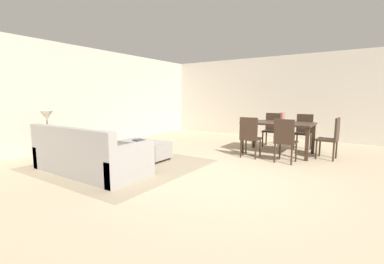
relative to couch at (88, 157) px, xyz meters
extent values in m
plane|color=tan|center=(2.16, 1.10, -0.29)|extent=(10.80, 10.80, 0.00)
cube|color=#BCB2A0|center=(2.16, 6.10, 1.06)|extent=(9.00, 0.12, 2.70)
cube|color=#BCB2A0|center=(-2.34, 1.60, 1.06)|extent=(0.12, 11.00, 2.70)
cube|color=gray|center=(0.06, 0.68, -0.28)|extent=(3.00, 2.80, 0.01)
cube|color=gray|center=(0.00, 0.05, -0.08)|extent=(2.23, 0.97, 0.42)
cube|color=gray|center=(0.00, -0.35, 0.35)|extent=(2.23, 0.16, 0.44)
cube|color=gray|center=(-1.05, 0.05, 0.02)|extent=(0.14, 0.97, 0.62)
cube|color=gray|center=(1.04, 0.05, 0.02)|extent=(0.14, 0.97, 0.62)
cube|color=slate|center=(-0.59, -0.11, 0.30)|extent=(0.33, 0.08, 0.33)
cube|color=tan|center=(0.00, -0.08, 0.32)|extent=(0.38, 0.12, 0.38)
cube|color=beige|center=(0.58, -0.08, 0.32)|extent=(0.38, 0.12, 0.38)
cube|color=gray|center=(0.12, 1.31, -0.06)|extent=(1.14, 0.55, 0.34)
cylinder|color=#332319|center=(-0.40, 1.54, -0.26)|extent=(0.05, 0.05, 0.06)
cylinder|color=#332319|center=(0.64, 1.54, -0.26)|extent=(0.05, 0.05, 0.06)
cylinder|color=#332319|center=(-0.40, 1.09, -0.26)|extent=(0.05, 0.05, 0.06)
cylinder|color=#332319|center=(0.64, 1.09, -0.26)|extent=(0.05, 0.05, 0.06)
cube|color=olive|center=(-1.42, 0.04, 0.25)|extent=(0.40, 0.40, 0.03)
cylinder|color=olive|center=(-1.59, 0.21, -0.03)|extent=(0.04, 0.04, 0.52)
cylinder|color=olive|center=(-1.25, 0.21, -0.03)|extent=(0.04, 0.04, 0.52)
cylinder|color=olive|center=(-1.59, -0.13, -0.03)|extent=(0.04, 0.04, 0.52)
cylinder|color=olive|center=(-1.25, -0.13, -0.03)|extent=(0.04, 0.04, 0.52)
cylinder|color=brown|center=(-1.42, 0.04, 0.28)|extent=(0.16, 0.16, 0.02)
cylinder|color=brown|center=(-1.42, 0.04, 0.45)|extent=(0.02, 0.02, 0.32)
cone|color=beige|center=(-1.42, 0.04, 0.70)|extent=(0.26, 0.26, 0.18)
cube|color=#332319|center=(2.41, 3.52, 0.45)|extent=(1.59, 0.95, 0.04)
cube|color=#332319|center=(1.67, 3.93, 0.07)|extent=(0.07, 0.07, 0.72)
cube|color=#332319|center=(3.14, 3.93, 0.07)|extent=(0.07, 0.07, 0.72)
cube|color=#332319|center=(1.67, 3.10, 0.07)|extent=(0.07, 0.07, 0.72)
cube|color=#332319|center=(3.14, 3.10, 0.07)|extent=(0.07, 0.07, 0.72)
cube|color=#332319|center=(2.01, 2.78, 0.14)|extent=(0.41, 0.41, 0.04)
cube|color=#332319|center=(2.02, 2.60, 0.40)|extent=(0.40, 0.05, 0.47)
cylinder|color=#332319|center=(1.83, 2.95, -0.08)|extent=(0.04, 0.04, 0.41)
cylinder|color=#332319|center=(2.17, 2.96, -0.08)|extent=(0.04, 0.04, 0.41)
cylinder|color=#332319|center=(1.85, 2.61, -0.08)|extent=(0.04, 0.04, 0.41)
cylinder|color=#332319|center=(2.19, 2.62, -0.08)|extent=(0.04, 0.04, 0.41)
cube|color=#332319|center=(2.80, 2.73, 0.14)|extent=(0.42, 0.42, 0.04)
cube|color=#332319|center=(2.79, 2.55, 0.40)|extent=(0.40, 0.06, 0.47)
cylinder|color=#332319|center=(2.63, 2.90, -0.08)|extent=(0.04, 0.04, 0.41)
cylinder|color=#332319|center=(2.97, 2.89, -0.08)|extent=(0.04, 0.04, 0.41)
cylinder|color=#332319|center=(2.62, 2.56, -0.08)|extent=(0.04, 0.04, 0.41)
cylinder|color=#332319|center=(2.96, 2.55, -0.08)|extent=(0.04, 0.04, 0.41)
cube|color=#332319|center=(2.02, 4.29, 0.14)|extent=(0.41, 0.41, 0.04)
cube|color=#332319|center=(2.01, 4.47, 0.40)|extent=(0.40, 0.05, 0.47)
cylinder|color=#332319|center=(2.19, 4.13, -0.08)|extent=(0.04, 0.04, 0.41)
cylinder|color=#332319|center=(1.85, 4.12, -0.08)|extent=(0.04, 0.04, 0.41)
cylinder|color=#332319|center=(2.18, 4.47, -0.08)|extent=(0.04, 0.04, 0.41)
cylinder|color=#332319|center=(1.84, 4.46, -0.08)|extent=(0.04, 0.04, 0.41)
cube|color=#332319|center=(2.84, 4.28, 0.14)|extent=(0.41, 0.41, 0.04)
cube|color=#332319|center=(2.84, 4.46, 0.40)|extent=(0.40, 0.05, 0.47)
cylinder|color=#332319|center=(3.00, 4.10, -0.08)|extent=(0.04, 0.04, 0.41)
cylinder|color=#332319|center=(2.66, 4.11, -0.08)|extent=(0.04, 0.04, 0.41)
cylinder|color=#332319|center=(3.01, 4.44, -0.08)|extent=(0.04, 0.04, 0.41)
cylinder|color=#332319|center=(2.67, 4.45, -0.08)|extent=(0.04, 0.04, 0.41)
cube|color=#332319|center=(3.48, 3.54, 0.14)|extent=(0.43, 0.43, 0.04)
cube|color=#332319|center=(3.66, 3.52, 0.40)|extent=(0.07, 0.40, 0.47)
cylinder|color=#332319|center=(3.29, 3.38, -0.08)|extent=(0.04, 0.04, 0.41)
cylinder|color=#332319|center=(3.32, 3.72, -0.08)|extent=(0.04, 0.04, 0.41)
cylinder|color=#332319|center=(3.63, 3.35, -0.08)|extent=(0.04, 0.04, 0.41)
cylinder|color=#332319|center=(3.66, 3.69, -0.08)|extent=(0.04, 0.04, 0.41)
cylinder|color=#B26659|center=(2.51, 3.53, 0.59)|extent=(0.09, 0.09, 0.24)
cube|color=#333338|center=(0.03, 1.25, 0.13)|extent=(0.30, 0.26, 0.03)
camera|label=1|loc=(4.09, -2.79, 1.08)|focal=24.21mm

